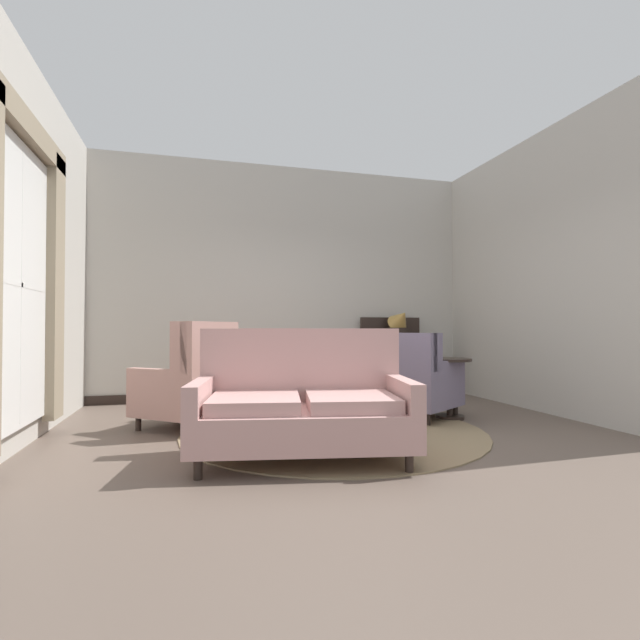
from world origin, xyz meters
name	(u,v)px	position (x,y,z in m)	size (l,w,h in m)	color
ground	(343,438)	(0.00, 0.00, 0.00)	(7.68, 7.68, 0.00)	brown
wall_back	(288,282)	(0.00, 2.65, 1.69)	(5.64, 0.08, 3.39)	#BCB7AD
wall_left	(37,255)	(-2.74, 0.79, 1.69)	(0.08, 3.71, 3.39)	#BCB7AD
wall_right	(534,273)	(2.74, 0.79, 1.69)	(0.08, 3.71, 3.39)	#BCB7AD
baseboard_back	(288,393)	(0.00, 2.59, 0.06)	(5.48, 0.03, 0.12)	black
area_rug	(334,431)	(0.00, 0.30, 0.01)	(2.92, 2.92, 0.01)	#847051
window_with_curtains	(23,265)	(-2.64, 0.14, 1.51)	(0.12, 1.85, 2.58)	silver
coffee_table	(317,390)	(-0.22, 0.11, 0.44)	(0.92, 0.92, 0.53)	black
porcelain_vase	(323,363)	(-0.17, 0.08, 0.68)	(0.17, 0.17, 0.36)	#384C93
settee	(303,406)	(-0.51, -0.55, 0.40)	(1.77, 1.14, 1.01)	tan
armchair_far_left	(191,384)	(-1.35, 0.79, 0.45)	(1.09, 1.08, 1.07)	tan
armchair_near_window	(414,381)	(1.04, 0.66, 0.42)	(1.09, 1.08, 0.96)	slate
armchair_back_corner	(271,377)	(-0.46, 1.31, 0.44)	(0.75, 0.81, 1.01)	tan
side_table	(450,382)	(1.43, 0.57, 0.40)	(0.48, 0.48, 0.67)	black
sideboard	(394,362)	(1.57, 2.35, 0.51)	(0.96, 0.35, 1.17)	black
gramophone	(400,322)	(1.62, 2.27, 1.11)	(0.36, 0.44, 0.48)	black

